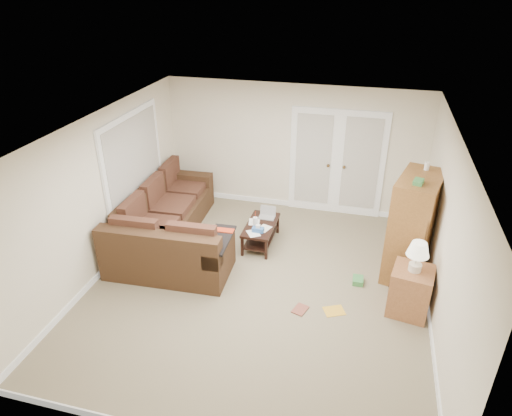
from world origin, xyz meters
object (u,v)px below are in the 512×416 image
(sectional_sofa, at_px, (168,229))
(tv_armoire, at_px, (413,226))
(side_cabinet, at_px, (411,287))
(coffee_table, at_px, (261,233))

(sectional_sofa, xyz_separation_m, tv_armoire, (3.98, 0.25, 0.48))
(sectional_sofa, relative_size, side_cabinet, 2.62)
(tv_armoire, distance_m, side_cabinet, 1.07)
(coffee_table, distance_m, tv_armoire, 2.54)
(tv_armoire, height_order, side_cabinet, tv_armoire)
(side_cabinet, bearing_deg, tv_armoire, 100.16)
(coffee_table, relative_size, side_cabinet, 0.85)
(sectional_sofa, bearing_deg, side_cabinet, -12.95)
(coffee_table, height_order, tv_armoire, tv_armoire)
(sectional_sofa, xyz_separation_m, side_cabinet, (3.98, -0.73, 0.05))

